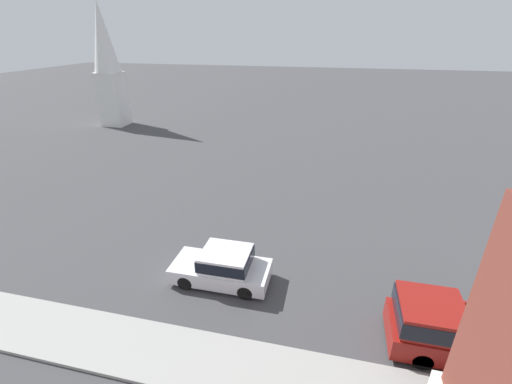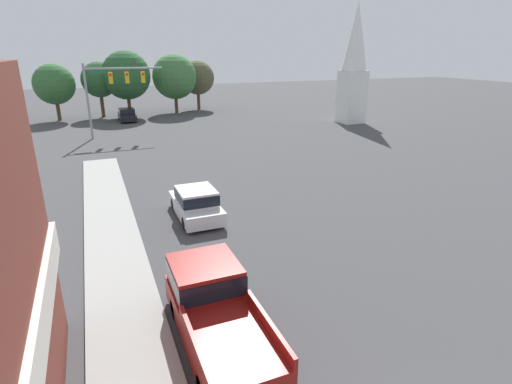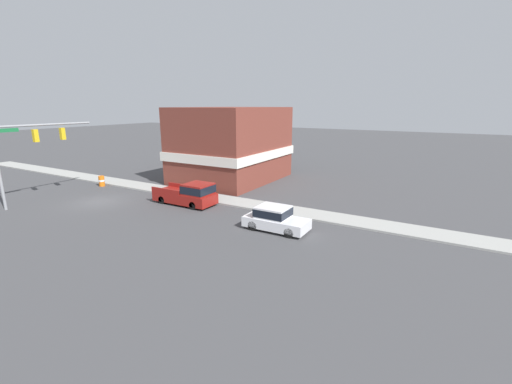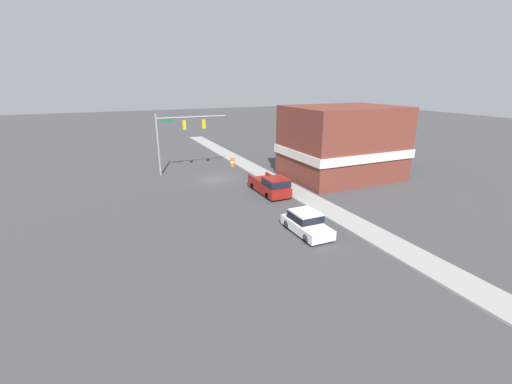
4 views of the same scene
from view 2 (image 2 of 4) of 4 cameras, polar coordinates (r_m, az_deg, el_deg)
far_signal_assembly at (r=41.77m, az=-19.74°, el=14.41°), size 7.30×0.49×7.02m
car_lead at (r=20.51m, az=-8.55°, el=-1.52°), size 1.95×4.30×1.60m
car_distant at (r=51.74m, az=-17.96°, el=10.50°), size 1.86×4.48×1.53m
pickup_truck_parked at (r=12.43m, az=-6.01°, el=-15.92°), size 2.14×5.47×1.92m
church_steeple at (r=48.98m, az=13.86°, el=17.65°), size 2.86×2.86×13.26m
backdrop_tree_left_far at (r=54.93m, az=-26.89°, el=13.56°), size 4.77×4.77×6.70m
backdrop_tree_left_mid at (r=55.72m, az=-21.50°, el=14.70°), size 4.37×4.37×6.85m
backdrop_tree_center at (r=54.78m, az=-18.05°, el=15.56°), size 5.99×5.99×8.16m
backdrop_tree_right_mid at (r=57.04m, az=-11.57°, el=15.82°), size 5.90×5.90×7.72m
backdrop_tree_right_far at (r=60.01m, az=-8.35°, el=15.84°), size 4.74×4.74×6.80m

